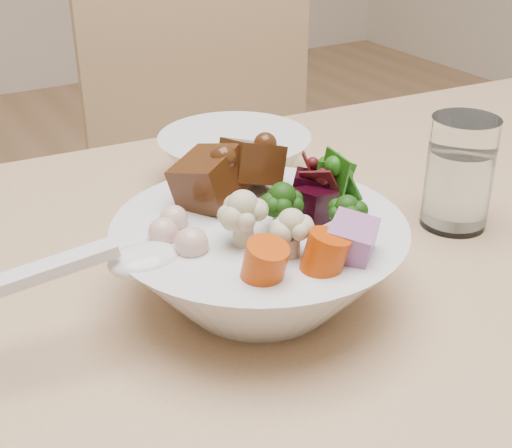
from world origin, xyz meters
name	(u,v)px	position (x,y,z in m)	size (l,w,h in m)	color
dining_table	(486,306)	(0.11, -0.15, 0.64)	(1.57, 0.95, 0.71)	tan
chair_far	(223,196)	(0.13, 0.46, 0.51)	(0.47, 0.47, 0.91)	tan
food_bowl	(260,255)	(-0.13, -0.11, 0.75)	(0.24, 0.24, 0.13)	silver
soup_spoon	(119,263)	(-0.26, -0.11, 0.78)	(0.16, 0.05, 0.03)	silver
water_glass	(459,177)	(0.11, -0.10, 0.76)	(0.07, 0.07, 0.11)	white
side_bowl	(235,160)	(-0.04, 0.11, 0.74)	(0.17, 0.17, 0.06)	silver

